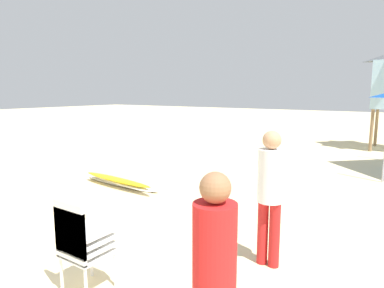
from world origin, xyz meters
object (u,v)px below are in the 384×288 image
(stacked_plastic_chairs, at_px, (80,239))
(lifeguard_near_left, at_px, (270,189))
(lifeguard_near_center, at_px, (214,270))
(cooler_box, at_px, (86,214))
(surfboard_pile, at_px, (119,182))

(stacked_plastic_chairs, height_order, lifeguard_near_left, lifeguard_near_left)
(lifeguard_near_center, bearing_deg, lifeguard_near_left, 100.52)
(lifeguard_near_left, xyz_separation_m, cooler_box, (-3.13, -0.40, -0.86))
(surfboard_pile, relative_size, lifeguard_near_center, 1.46)
(stacked_plastic_chairs, xyz_separation_m, lifeguard_near_center, (1.87, -0.27, 0.33))
(stacked_plastic_chairs, height_order, cooler_box, stacked_plastic_chairs)
(lifeguard_near_left, distance_m, lifeguard_near_center, 2.09)
(surfboard_pile, xyz_separation_m, lifeguard_near_center, (4.75, -3.61, 0.87))
(stacked_plastic_chairs, relative_size, lifeguard_near_center, 0.65)
(stacked_plastic_chairs, relative_size, surfboard_pile, 0.44)
(lifeguard_near_center, xyz_separation_m, cooler_box, (-3.52, 1.66, -0.82))
(stacked_plastic_chairs, relative_size, cooler_box, 2.32)
(lifeguard_near_center, relative_size, cooler_box, 3.58)
(surfboard_pile, bearing_deg, cooler_box, -57.64)
(lifeguard_near_center, distance_m, cooler_box, 3.97)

